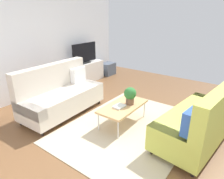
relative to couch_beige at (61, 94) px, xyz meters
The scene contains 15 objects.
ground_plane 1.49m from the couch_beige, 74.73° to the right, with size 7.68×7.68×0.00m, color brown.
wall_far 1.79m from the couch_beige, 75.26° to the left, with size 6.40×0.12×2.90m, color silver.
area_rug 1.71m from the couch_beige, 78.17° to the right, with size 2.90×2.20×0.01m, color beige.
couch_beige is the anchor object (origin of this frame).
couch_green 2.92m from the couch_beige, 76.85° to the right, with size 1.99×1.07×1.10m.
coffee_table 1.47m from the couch_beige, 74.67° to the right, with size 1.10×0.56×0.42m.
tv_console 2.20m from the couch_beige, 29.65° to the left, with size 1.40×0.44×0.64m, color silver.
tv 2.24m from the couch_beige, 29.20° to the left, with size 1.00×0.20×0.64m.
storage_trunk 3.17m from the couch_beige, 18.15° to the left, with size 0.52×0.40×0.44m, color #4C5666.
potted_plant 1.59m from the couch_beige, 70.64° to the right, with size 0.25×0.25×0.36m.
table_book_0 1.44m from the couch_beige, 78.77° to the right, with size 0.24×0.18×0.03m, color silver.
vase_0 1.77m from the couch_beige, 40.56° to the left, with size 0.09×0.09×0.16m, color #B24C4C.
vase_1 1.89m from the couch_beige, 37.52° to the left, with size 0.11×0.11×0.17m, color #4C72B2.
bottle_0 1.98m from the couch_beige, 32.35° to the left, with size 0.06×0.06×0.19m, color purple.
bottle_1 2.07m from the couch_beige, 30.72° to the left, with size 0.05×0.05×0.18m, color silver.
Camera 1 is at (-3.00, -2.00, 2.14)m, focal length 31.65 mm.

